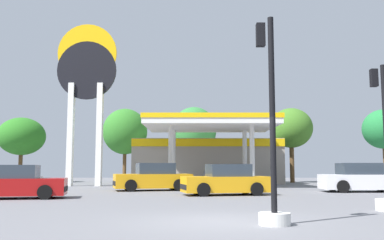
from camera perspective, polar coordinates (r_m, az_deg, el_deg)
The scene contains 14 objects.
ground_plane at distance 10.85m, azimuth 3.86°, elevation -13.29°, with size 90.00×90.00×0.00m, color slate.
gas_station at distance 35.41m, azimuth 2.13°, elevation -4.91°, with size 12.02×12.89×4.69m.
station_pole_sign at distance 32.36m, azimuth -13.75°, elevation 4.93°, with size 4.31×0.56×11.83m.
car_0 at distance 20.93m, azimuth 4.58°, elevation -8.08°, with size 4.38×2.51×1.48m.
car_1 at distance 24.91m, azimuth -24.08°, elevation -7.34°, with size 3.94×1.81×1.41m.
car_2 at distance 25.24m, azimuth 21.64°, elevation -7.27°, with size 4.38×2.04×1.56m.
car_3 at distance 19.97m, azimuth -22.11°, elevation -7.79°, with size 4.23×2.39×1.43m.
car_5 at distance 25.04m, azimuth -5.11°, elevation -7.68°, with size 4.69×2.89×1.57m.
traffic_signal_0 at distance 10.27m, azimuth 10.64°, elevation -5.24°, with size 0.73×0.73×4.94m.
tree_0 at distance 40.48m, azimuth -21.61°, elevation -2.05°, with size 4.09×4.09×5.67m.
tree_1 at distance 38.45m, azimuth -8.80°, elevation -1.54°, with size 3.93×3.93×6.50m.
tree_2 at distance 40.18m, azimuth 0.33°, elevation -1.40°, with size 4.21×4.21×6.95m.
tree_3 at distance 38.82m, azimuth 13.09°, elevation -1.08°, with size 3.75×3.75×6.52m.
tree_4 at distance 43.25m, azimuth 24.13°, elevation -1.13°, with size 3.76×3.76×6.64m.
Camera 1 is at (-0.70, -10.75, 1.32)m, focal length 40.19 mm.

